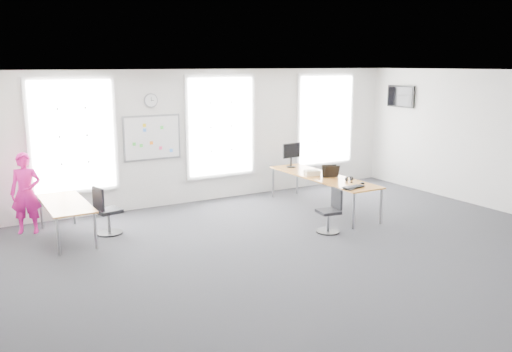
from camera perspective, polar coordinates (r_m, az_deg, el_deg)
floor at (r=9.42m, az=5.60°, el=-7.63°), size 10.00×10.00×0.00m
ceiling at (r=8.89m, az=5.99°, el=10.92°), size 10.00×10.00×0.00m
wall_back at (r=12.46m, az=-5.03°, el=4.24°), size 10.00×0.00×10.00m
wall_right at (r=12.60m, az=24.62°, el=3.30°), size 0.00×10.00×10.00m
window_left at (r=11.48m, az=-18.70°, el=4.03°), size 1.60×0.06×2.20m
window_mid at (r=12.54m, az=-3.74°, el=5.23°), size 1.60×0.06×2.20m
window_right at (r=14.12m, az=7.29°, el=5.89°), size 1.60×0.06×2.20m
desk_right at (r=11.77m, az=7.00°, el=-0.23°), size 0.81×3.05×0.74m
desk_left at (r=10.35m, az=-19.40°, el=-2.96°), size 0.73×1.82×0.67m
chair_right at (r=10.28m, az=7.86°, el=-3.91°), size 0.44×0.44×0.83m
chair_left at (r=10.42m, az=-15.52°, el=-3.82°), size 0.49×0.49×0.91m
person at (r=10.92m, az=-23.06°, el=-1.68°), size 0.65×0.54×1.52m
whiteboard at (r=11.93m, az=-10.87°, el=3.98°), size 1.20×0.03×0.90m
wall_clock at (r=11.85m, az=-11.02°, el=7.82°), size 0.30×0.04×0.30m
tv at (r=14.43m, az=15.00°, el=8.10°), size 0.06×0.90×0.55m
keyboard at (r=10.71m, az=10.22°, el=-1.19°), size 0.53×0.32×0.02m
mouse at (r=11.09m, az=11.15°, el=-0.74°), size 0.10×0.13×0.04m
lens_cap at (r=11.21m, az=10.02°, el=-0.66°), size 0.08×0.08×0.01m
headphones at (r=11.35m, az=9.75°, el=-0.30°), size 0.16×0.09×0.09m
laptop_sleeve at (r=11.61m, az=7.85°, el=0.49°), size 0.34×0.26×0.27m
paper_stack at (r=11.81m, az=5.92°, el=0.33°), size 0.36×0.31×0.11m
monitor at (r=12.62m, az=3.76°, el=2.45°), size 0.51×0.21×0.57m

